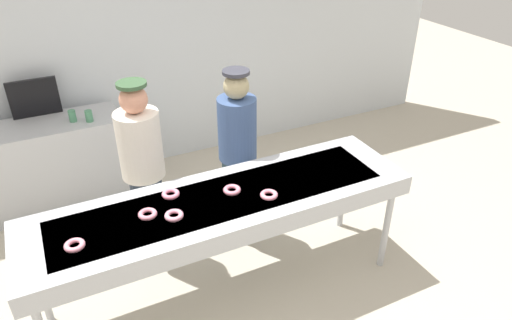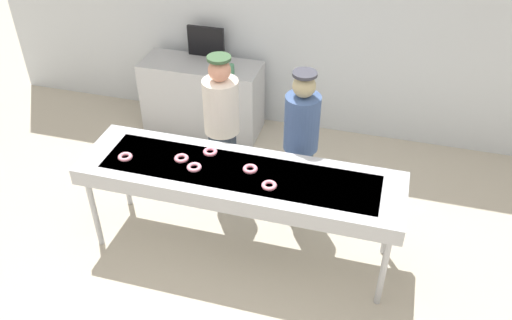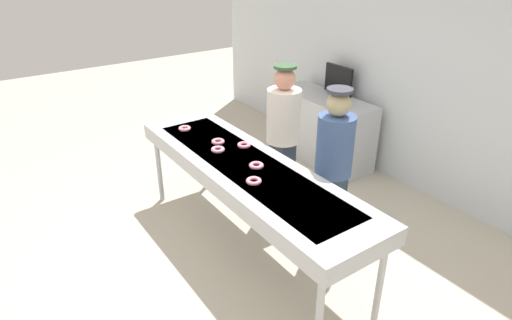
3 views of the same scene
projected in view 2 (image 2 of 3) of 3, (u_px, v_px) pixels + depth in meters
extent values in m
plane|color=beige|center=(241.00, 247.00, 5.23)|extent=(16.00, 16.00, 0.00)
cube|color=silver|center=(299.00, 2.00, 6.14)|extent=(8.00, 0.12, 3.27)
cube|color=#B7BABF|center=(239.00, 178.00, 4.71)|extent=(2.91, 0.79, 0.16)
cube|color=slate|center=(239.00, 175.00, 4.69)|extent=(2.47, 0.55, 0.08)
cylinder|color=#B7BABF|center=(95.00, 213.00, 5.04)|extent=(0.06, 0.06, 0.79)
cylinder|color=#B7BABF|center=(383.00, 271.00, 4.46)|extent=(0.06, 0.06, 0.79)
cylinder|color=#B7BABF|center=(125.00, 174.00, 5.53)|extent=(0.06, 0.06, 0.79)
cylinder|color=#B7BABF|center=(389.00, 222.00, 4.94)|extent=(0.06, 0.06, 0.79)
torus|color=pink|center=(125.00, 157.00, 4.81)|extent=(0.16, 0.16, 0.04)
torus|color=pink|center=(210.00, 152.00, 4.88)|extent=(0.17, 0.17, 0.04)
torus|color=pink|center=(194.00, 167.00, 4.69)|extent=(0.14, 0.14, 0.04)
torus|color=pink|center=(181.00, 158.00, 4.79)|extent=(0.16, 0.16, 0.04)
torus|color=pink|center=(250.00, 169.00, 4.67)|extent=(0.19, 0.19, 0.04)
torus|color=pink|center=(269.00, 185.00, 4.48)|extent=(0.17, 0.17, 0.04)
cube|color=#222D3B|center=(224.00, 164.00, 5.64)|extent=(0.24, 0.18, 0.84)
cylinder|color=silver|center=(221.00, 106.00, 5.22)|extent=(0.36, 0.36, 0.57)
sphere|color=tan|center=(219.00, 70.00, 4.99)|extent=(0.22, 0.22, 0.22)
cylinder|color=#345333|center=(219.00, 58.00, 4.91)|extent=(0.23, 0.23, 0.03)
cube|color=#273D46|center=(298.00, 181.00, 5.41)|extent=(0.24, 0.18, 0.83)
cylinder|color=#3F598C|center=(302.00, 123.00, 4.99)|extent=(0.34, 0.34, 0.56)
sphere|color=tan|center=(304.00, 86.00, 4.76)|extent=(0.22, 0.22, 0.22)
cylinder|color=#363640|center=(305.00, 74.00, 4.69)|extent=(0.23, 0.23, 0.03)
cube|color=#B7BABF|center=(202.00, 97.00, 6.73)|extent=(1.48, 0.57, 0.91)
cylinder|color=#4C8C66|center=(231.00, 69.00, 6.22)|extent=(0.07, 0.07, 0.12)
cylinder|color=#4C8C66|center=(221.00, 65.00, 6.31)|extent=(0.07, 0.07, 0.12)
cube|color=black|center=(206.00, 42.00, 6.53)|extent=(0.47, 0.04, 0.38)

